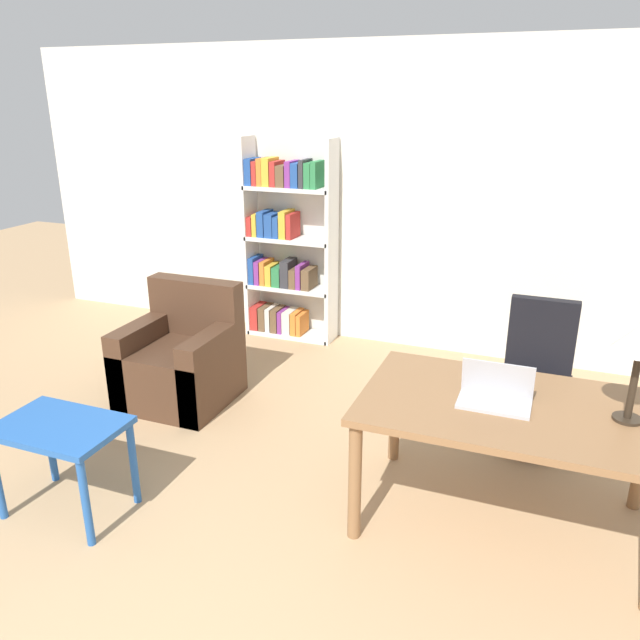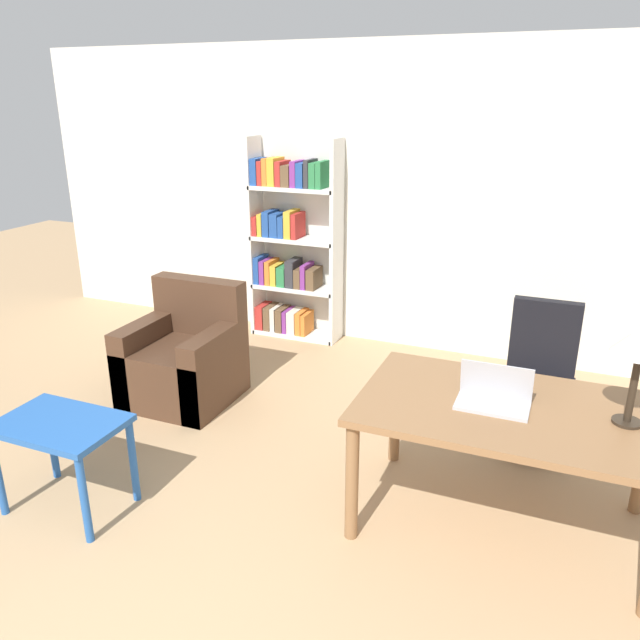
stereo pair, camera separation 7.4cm
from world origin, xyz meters
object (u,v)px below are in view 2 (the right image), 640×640
object	(u,v)px
office_chair	(538,383)
armchair	(184,361)
bookshelf	(289,248)
laptop	(494,397)
desk	(508,421)
side_table_blue	(61,436)

from	to	relation	value
office_chair	armchair	world-z (taller)	office_chair
bookshelf	laptop	bearing A→B (deg)	-45.19
laptop	bookshelf	world-z (taller)	bookshelf
laptop	desk	bearing A→B (deg)	12.89
bookshelf	office_chair	bearing A→B (deg)	-26.87
desk	side_table_blue	distance (m)	2.43
office_chair	bookshelf	world-z (taller)	bookshelf
armchair	laptop	bearing A→B (deg)	-15.62
laptop	armchair	distance (m)	2.52
laptop	bookshelf	xyz separation A→B (m)	(-2.21, 2.23, 0.10)
office_chair	side_table_blue	distance (m)	2.98
office_chair	desk	bearing A→B (deg)	-95.60
laptop	bookshelf	distance (m)	3.14
desk	laptop	distance (m)	0.16
laptop	side_table_blue	bearing A→B (deg)	-160.94
side_table_blue	armchair	distance (m)	1.45
desk	office_chair	xyz separation A→B (m)	(0.10, 0.99, -0.20)
laptop	armchair	xyz separation A→B (m)	(-2.38, 0.67, -0.47)
side_table_blue	bookshelf	world-z (taller)	bookshelf
desk	laptop	bearing A→B (deg)	-167.11
side_table_blue	bookshelf	size ratio (longest dim) A/B	0.36
desk	armchair	bearing A→B (deg)	165.32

